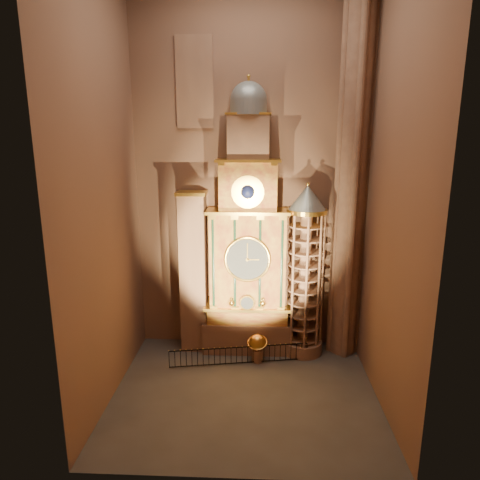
{
  "coord_description": "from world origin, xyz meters",
  "views": [
    {
      "loc": [
        0.66,
        -20.44,
        13.35
      ],
      "look_at": [
        -0.39,
        3.0,
        7.71
      ],
      "focal_mm": 32.0,
      "sensor_mm": 36.0,
      "label": 1
    }
  ],
  "objects_px": {
    "astronomical_clock": "(248,249)",
    "portrait_tower": "(194,272)",
    "celestial_globe": "(257,345)",
    "iron_railing": "(239,355)",
    "stair_turret": "(305,273)"
  },
  "relations": [
    {
      "from": "stair_turret",
      "to": "iron_railing",
      "type": "height_order",
      "value": "stair_turret"
    },
    {
      "from": "astronomical_clock",
      "to": "portrait_tower",
      "type": "bearing_deg",
      "value": 179.71
    },
    {
      "from": "portrait_tower",
      "to": "iron_railing",
      "type": "xyz_separation_m",
      "value": [
        2.97,
        -2.07,
        -4.56
      ]
    },
    {
      "from": "portrait_tower",
      "to": "iron_railing",
      "type": "distance_m",
      "value": 5.82
    },
    {
      "from": "stair_turret",
      "to": "iron_railing",
      "type": "distance_m",
      "value": 6.37
    },
    {
      "from": "astronomical_clock",
      "to": "celestial_globe",
      "type": "bearing_deg",
      "value": -68.63
    },
    {
      "from": "celestial_globe",
      "to": "iron_railing",
      "type": "bearing_deg",
      "value": -159.21
    },
    {
      "from": "astronomical_clock",
      "to": "portrait_tower",
      "type": "height_order",
      "value": "astronomical_clock"
    },
    {
      "from": "portrait_tower",
      "to": "celestial_globe",
      "type": "xyz_separation_m",
      "value": [
        4.04,
        -1.66,
        -4.09
      ]
    },
    {
      "from": "portrait_tower",
      "to": "celestial_globe",
      "type": "distance_m",
      "value": 5.99
    },
    {
      "from": "astronomical_clock",
      "to": "stair_turret",
      "type": "bearing_deg",
      "value": -4.3
    },
    {
      "from": "astronomical_clock",
      "to": "iron_railing",
      "type": "relative_size",
      "value": 2.03
    },
    {
      "from": "portrait_tower",
      "to": "celestial_globe",
      "type": "bearing_deg",
      "value": -22.36
    },
    {
      "from": "stair_turret",
      "to": "celestial_globe",
      "type": "bearing_deg",
      "value": -154.16
    },
    {
      "from": "astronomical_clock",
      "to": "iron_railing",
      "type": "bearing_deg",
      "value": -101.79
    }
  ]
}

